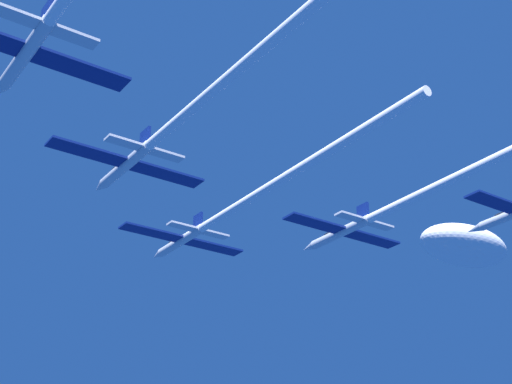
{
  "coord_description": "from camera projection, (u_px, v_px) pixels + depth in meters",
  "views": [
    {
      "loc": [
        -51.16,
        -95.6,
        -42.01
      ],
      "look_at": [
        0.18,
        -21.19,
        0.4
      ],
      "focal_mm": 53.81,
      "sensor_mm": 36.0,
      "label": 1
    }
  ],
  "objects": [
    {
      "name": "jet_right_wing",
      "position": [
        434.0,
        188.0,
        97.63
      ],
      "size": [
        20.06,
        64.31,
        3.32
      ],
      "color": "silver"
    },
    {
      "name": "jet_left_wing",
      "position": [
        215.0,
        89.0,
        78.07
      ],
      "size": [
        20.06,
        69.15,
        3.32
      ],
      "color": "silver"
    },
    {
      "name": "cloud_wispy",
      "position": [
        464.0,
        246.0,
        176.93
      ],
      "size": [
        25.05,
        13.78,
        8.77
      ],
      "primitive_type": "ellipsoid",
      "color": "white"
    },
    {
      "name": "jet_lead",
      "position": [
        240.0,
        205.0,
        103.48
      ],
      "size": [
        20.06,
        59.51,
        3.32
      ],
      "color": "silver"
    }
  ]
}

